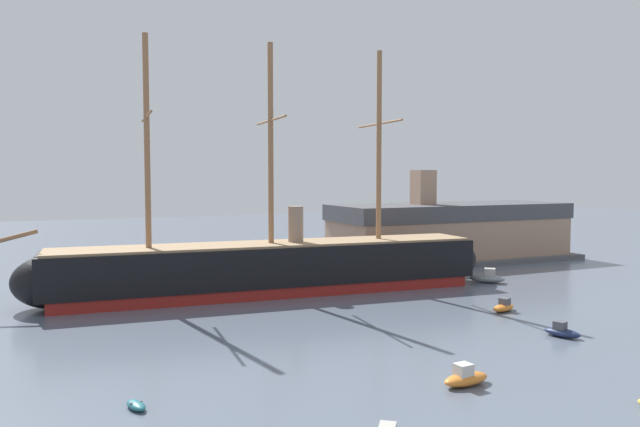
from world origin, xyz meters
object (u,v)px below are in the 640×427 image
(motorboat_far_right, at_px, (488,278))
(dockside_warehouse_right, at_px, (450,232))
(motorboat_distant_centre, at_px, (252,281))
(motorboat_near_centre, at_px, (466,378))
(tall_ship, at_px, (271,267))
(motorboat_alongside_stern, at_px, (504,307))
(motorboat_mid_right, at_px, (562,331))
(dinghy_mid_left, at_px, (136,405))

(motorboat_far_right, height_order, dockside_warehouse_right, dockside_warehouse_right)
(dockside_warehouse_right, bearing_deg, motorboat_distant_centre, -167.59)
(motorboat_near_centre, xyz_separation_m, motorboat_far_right, (28.69, 31.93, 0.13))
(tall_ship, xyz_separation_m, motorboat_near_centre, (0.92, -36.90, -2.79))
(motorboat_near_centre, height_order, motorboat_far_right, motorboat_far_right)
(motorboat_distant_centre, bearing_deg, motorboat_near_centre, -88.40)
(motorboat_alongside_stern, height_order, motorboat_far_right, motorboat_far_right)
(tall_ship, xyz_separation_m, motorboat_distant_centre, (-0.30, 6.53, -2.74))
(motorboat_distant_centre, relative_size, dockside_warehouse_right, 0.10)
(motorboat_alongside_stern, bearing_deg, dockside_warehouse_right, 61.70)
(tall_ship, distance_m, motorboat_alongside_stern, 27.82)
(motorboat_near_centre, bearing_deg, dockside_warehouse_right, 54.38)
(motorboat_mid_right, xyz_separation_m, motorboat_far_right, (12.55, 25.15, 0.20))
(motorboat_far_right, relative_size, dockside_warehouse_right, 0.11)
(tall_ship, distance_m, motorboat_distant_centre, 7.09)
(tall_ship, bearing_deg, motorboat_alongside_stern, -45.52)
(motorboat_alongside_stern, distance_m, motorboat_far_right, 17.96)
(motorboat_alongside_stern, relative_size, dockside_warehouse_right, 0.08)
(motorboat_distant_centre, xyz_separation_m, dockside_warehouse_right, (38.39, 8.45, 4.28))
(tall_ship, xyz_separation_m, motorboat_alongside_stern, (19.39, -19.75, -2.84))
(motorboat_near_centre, distance_m, motorboat_far_right, 42.92)
(motorboat_near_centre, distance_m, motorboat_alongside_stern, 25.22)
(motorboat_mid_right, relative_size, motorboat_distant_centre, 0.81)
(motorboat_alongside_stern, bearing_deg, tall_ship, 134.48)
(motorboat_distant_centre, distance_m, dockside_warehouse_right, 39.54)
(dinghy_mid_left, xyz_separation_m, motorboat_alongside_stern, (40.12, 12.00, 0.26))
(tall_ship, relative_size, motorboat_alongside_stern, 17.37)
(dinghy_mid_left, relative_size, motorboat_distant_centre, 0.50)
(tall_ship, height_order, dinghy_mid_left, tall_ship)
(motorboat_near_centre, xyz_separation_m, motorboat_mid_right, (16.14, 6.77, -0.06))
(motorboat_alongside_stern, xyz_separation_m, motorboat_distant_centre, (-19.69, 26.28, 0.11))
(dinghy_mid_left, bearing_deg, motorboat_distant_centre, 61.92)
(motorboat_near_centre, distance_m, motorboat_distant_centre, 43.45)
(motorboat_far_right, bearing_deg, motorboat_mid_right, -116.51)
(motorboat_distant_centre, bearing_deg, tall_ship, -87.40)
(dinghy_mid_left, xyz_separation_m, motorboat_distant_centre, (20.43, 38.28, 0.36))
(motorboat_near_centre, xyz_separation_m, motorboat_alongside_stern, (18.48, 17.16, -0.05))
(motorboat_alongside_stern, height_order, dockside_warehouse_right, dockside_warehouse_right)
(motorboat_near_centre, height_order, motorboat_distant_centre, motorboat_distant_centre)
(motorboat_near_centre, bearing_deg, motorboat_mid_right, 22.77)
(motorboat_alongside_stern, height_order, motorboat_distant_centre, motorboat_distant_centre)
(motorboat_mid_right, xyz_separation_m, dockside_warehouse_right, (21.04, 45.11, 4.40))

